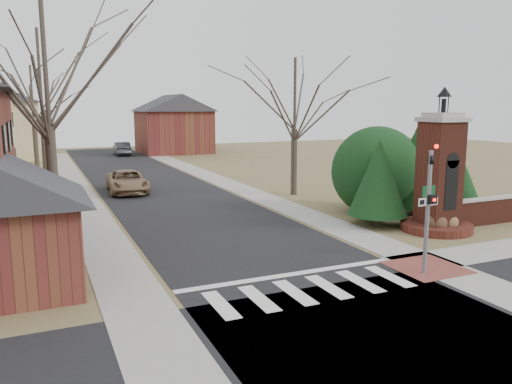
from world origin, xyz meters
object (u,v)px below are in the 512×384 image
traffic_signal_pole (429,199)px  distant_car (122,149)px  pickup_truck (127,181)px  brick_gate_monument (439,184)px  sign_post (428,207)px

traffic_signal_pole → distant_car: 46.61m
pickup_truck → distant_car: bearing=85.1°
brick_gate_monument → distant_car: bearing=100.0°
brick_gate_monument → pickup_truck: 19.70m
brick_gate_monument → distant_car: (-7.40, 42.08, -1.40)m
sign_post → brick_gate_monument: bearing=41.4°
pickup_truck → sign_post: bearing=-64.6°
sign_post → distant_car: bearing=95.1°
sign_post → distant_car: size_ratio=0.59×
brick_gate_monument → pickup_truck: bearing=124.6°
sign_post → brick_gate_monument: brick_gate_monument is taller
pickup_truck → brick_gate_monument: bearing=-52.0°
sign_post → brick_gate_monument: size_ratio=0.42×
distant_car → sign_post: bearing=97.5°
brick_gate_monument → sign_post: bearing=-138.6°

